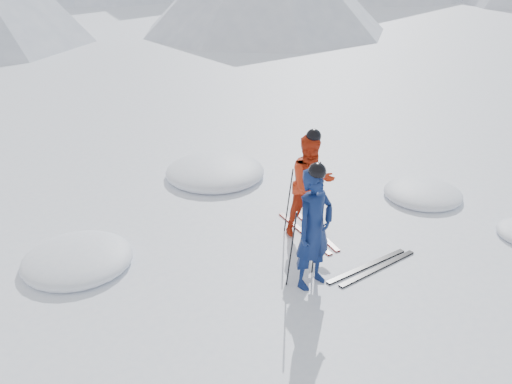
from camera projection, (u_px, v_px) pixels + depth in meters
ground at (356, 231)px, 9.93m from camera, size 160.00×160.00×0.00m
skier_blue at (314, 229)px, 8.04m from camera, size 0.75×0.55×1.91m
skier_red at (311, 185)px, 9.51m from camera, size 1.01×0.84×1.86m
pole_blue_left at (291, 249)px, 8.13m from camera, size 0.13×0.09×1.27m
pole_blue_right at (315, 236)px, 8.49m from camera, size 0.13×0.08×1.27m
pole_red_left at (289, 200)px, 9.68m from camera, size 0.12×0.10×1.24m
pole_red_right at (318, 194)px, 9.91m from camera, size 0.12×0.09×1.24m
ski_worn_left at (304, 233)px, 9.84m from camera, size 0.30×1.70×0.03m
ski_worn_right at (314, 229)px, 9.97m from camera, size 0.41×1.69×0.03m
ski_loose_a at (367, 266)px, 8.85m from camera, size 1.70×0.10×0.03m
ski_loose_b at (378, 268)px, 8.79m from camera, size 1.70×0.16×0.03m
snow_lumps at (243, 202)px, 11.01m from camera, size 8.49×7.23×0.49m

